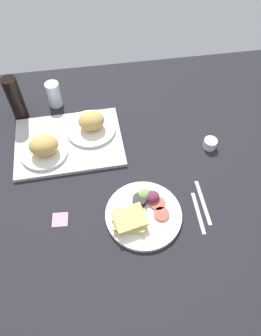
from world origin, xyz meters
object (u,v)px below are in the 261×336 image
serving_tray (69,142)px  bread_plate_near (44,148)px  sticky_note (60,219)px  bread_plate_far (91,124)px  drinking_glass (54,94)px  knife (203,202)px  soda_bottle (15,99)px  fork (198,213)px  espresso_cup (210,144)px  plate_with_salad (142,213)px

serving_tray → bread_plate_near: size_ratio=2.33×
sticky_note → bread_plate_near: bearing=98.9°
bread_plate_far → sticky_note: bearing=-110.3°
drinking_glass → knife: bearing=-49.4°
bread_plate_far → soda_bottle: soda_bottle is taller
drinking_glass → fork: size_ratio=0.71×
bread_plate_near → drinking_glass: size_ratio=1.60×
espresso_cup → knife: espresso_cup is taller
plate_with_salad → espresso_cup: plate_with_salad is taller
serving_tray → espresso_cup: (58.81, -11.11, 1.20)cm
soda_bottle → knife: 89.90cm
fork → plate_with_salad: bearing=85.1°
bread_plate_near → sticky_note: bearing=-81.1°
bread_plate_far → soda_bottle: 34.78cm
bread_plate_far → knife: bread_plate_far is taller
espresso_cup → bread_plate_far: bearing=161.5°
serving_tray → sticky_note: bearing=-97.6°
soda_bottle → espresso_cup: size_ratio=3.72×
knife → espresso_cup: bearing=-21.6°
soda_bottle → knife: bearing=-39.4°
soda_bottle → espresso_cup: 85.72cm
soda_bottle → fork: bearing=-42.6°
serving_tray → soda_bottle: size_ratio=2.16×
drinking_glass → espresso_cup: (63.78, -36.38, -4.03)cm
serving_tray → bread_plate_near: bearing=-150.5°
soda_bottle → sticky_note: (15.96, -55.50, -10.35)cm
serving_tray → fork: 61.06cm
soda_bottle → drinking_glass: bearing=19.3°
drinking_glass → bread_plate_far: bearing=-52.8°
fork → sticky_note: (-50.07, 5.19, -0.19)cm
bread_plate_far → drinking_glass: bearing=127.2°
bread_plate_far → plate_with_salad: size_ratio=0.78×
bread_plate_near → drinking_glass: 30.99cm
plate_with_salad → knife: (23.67, 1.58, -1.49)cm
knife → sticky_note: bearing=89.2°
bread_plate_near → soda_bottle: (-11.20, 25.14, 5.11)cm
serving_tray → sticky_note: (-4.76, -35.74, -0.74)cm
soda_bottle → espresso_cup: (79.52, -30.87, -8.41)cm
plate_with_salad → sticky_note: (-29.40, 2.77, -1.68)cm
soda_bottle → serving_tray: bearing=-43.7°
serving_tray → drinking_glass: size_ratio=3.73×
fork → bread_plate_far: bearing=39.1°
drinking_glass → sticky_note: bearing=-89.8°
plate_with_salad → sticky_note: 29.58cm
bread_plate_near → knife: 66.07cm
plate_with_salad → espresso_cup: size_ratio=4.94×
bread_plate_near → soda_bottle: size_ratio=0.93×
serving_tray → espresso_cup: 59.86cm
bread_plate_far → fork: bread_plate_far is taller
bread_plate_near → bread_plate_far: 22.44cm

